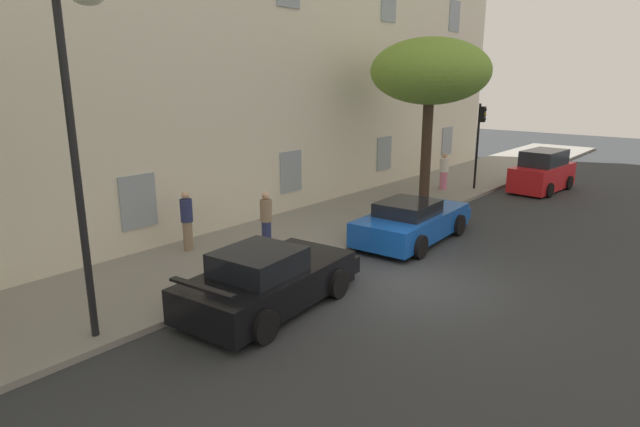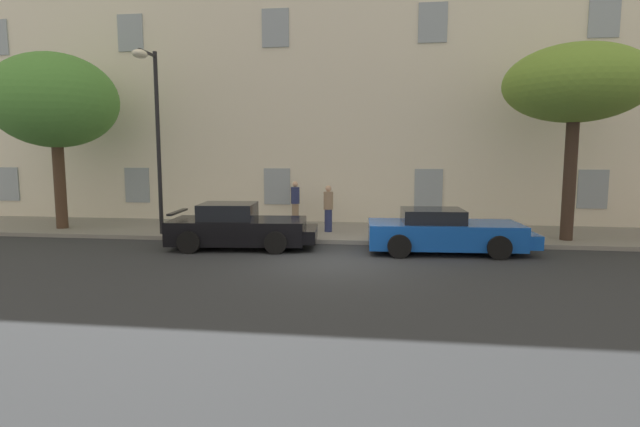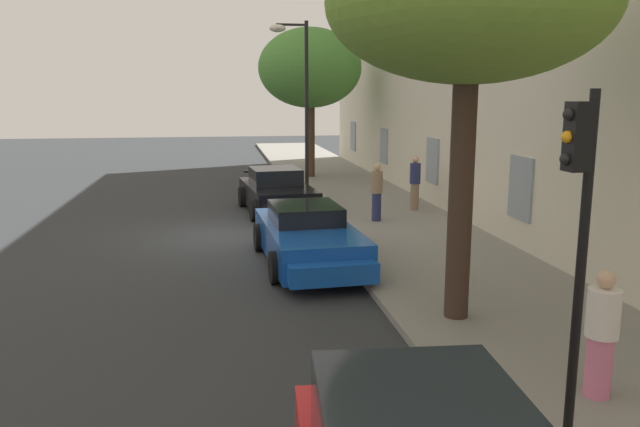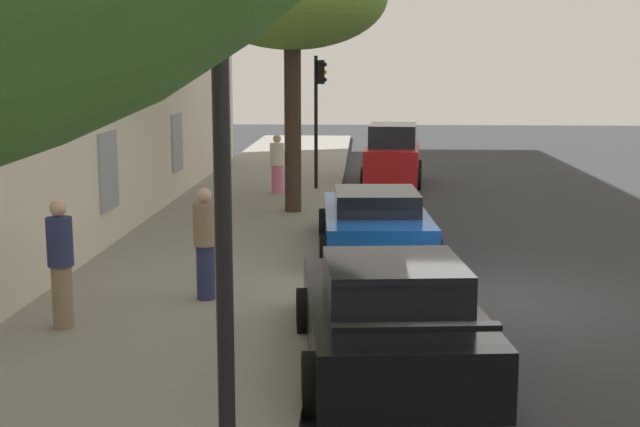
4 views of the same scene
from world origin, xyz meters
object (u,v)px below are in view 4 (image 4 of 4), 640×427
hatchback_parked (393,157)px  pedestrian_bystander (61,263)px  pedestrian_admiring (205,243)px  sportscar_yellow_flank (374,223)px  sportscar_red_lead (388,317)px  pedestrian_strolling (277,164)px  traffic_light (319,99)px

hatchback_parked → pedestrian_bystander: (-15.53, 4.89, 0.20)m
pedestrian_admiring → pedestrian_bystander: 2.23m
sportscar_yellow_flank → pedestrian_bystander: bearing=142.5°
sportscar_red_lead → pedestrian_admiring: 3.60m
sportscar_red_lead → pedestrian_bystander: 4.40m
pedestrian_strolling → pedestrian_bystander: bearing=172.4°
sportscar_yellow_flank → pedestrian_admiring: pedestrian_admiring is taller
pedestrian_strolling → sportscar_yellow_flank: bearing=-159.8°
hatchback_parked → pedestrian_admiring: size_ratio=2.32×
sportscar_red_lead → pedestrian_admiring: pedestrian_admiring is taller
sportscar_red_lead → hatchback_parked: size_ratio=1.21×
pedestrian_strolling → sportscar_red_lead: bearing=-168.8°
sportscar_red_lead → sportscar_yellow_flank: size_ratio=0.95×
hatchback_parked → sportscar_yellow_flank: bearing=176.1°
traffic_light → pedestrian_strolling: 2.28m
pedestrian_admiring → traffic_light: bearing=-5.2°
sportscar_red_lead → sportscar_yellow_flank: 6.36m
hatchback_parked → pedestrian_admiring: (-14.02, 3.24, 0.18)m
hatchback_parked → pedestrian_strolling: hatchback_parked is taller
sportscar_red_lead → hatchback_parked: bearing=-2.1°
sportscar_red_lead → traffic_light: traffic_light is taller
traffic_light → pedestrian_bystander: size_ratio=2.16×
hatchback_parked → sportscar_red_lead: bearing=177.9°
sportscar_red_lead → pedestrian_strolling: (13.30, 2.64, 0.33)m
sportscar_red_lead → traffic_light: size_ratio=1.27×
traffic_light → pedestrian_admiring: traffic_light is taller
pedestrian_admiring → pedestrian_bystander: size_ratio=0.98×
sportscar_red_lead → pedestrian_bystander: size_ratio=2.74×
pedestrian_admiring → pedestrian_bystander: bearing=132.7°
pedestrian_admiring → pedestrian_strolling: pedestrian_admiring is taller
traffic_light → pedestrian_admiring: bearing=174.8°
sportscar_yellow_flank → sportscar_red_lead: bearing=-179.2°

